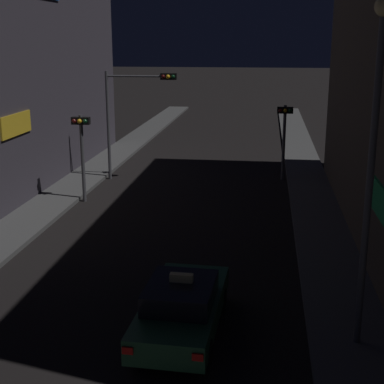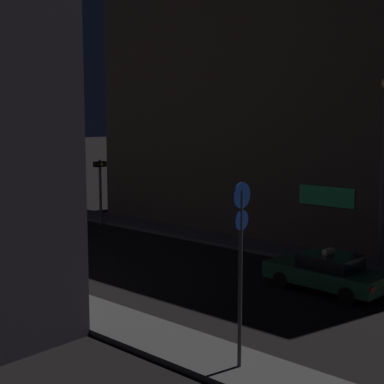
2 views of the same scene
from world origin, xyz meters
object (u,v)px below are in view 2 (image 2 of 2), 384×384
Objects in this scene: sign_pole_left at (241,257)px; traffic_light_right_kerb at (100,179)px; taxi at (326,272)px; street_lamp_near_block at (383,153)px; traffic_light_left_kerb at (10,204)px.

traffic_light_right_kerb is at bearing 60.58° from sign_pole_left.
street_lamp_near_block is at bearing -1.60° from taxi.
street_lamp_near_block reaches higher than traffic_light_left_kerb.
traffic_light_left_kerb is 10.39m from traffic_light_right_kerb.
sign_pole_left is (-1.34, -12.93, 0.19)m from traffic_light_left_kerb.
traffic_light_right_kerb is at bearing 80.27° from taxi.
traffic_light_right_kerb is 0.50× the size of street_lamp_near_block.
sign_pole_left reaches higher than traffic_light_right_kerb.
traffic_light_left_kerb is at bearing 118.65° from taxi.
traffic_light_left_kerb is at bearing -149.36° from traffic_light_right_kerb.
traffic_light_left_kerb is 15.44m from street_lamp_near_block.
sign_pole_left is at bearing -172.06° from street_lamp_near_block.
taxi is 0.58× the size of street_lamp_near_block.
traffic_light_left_kerb is at bearing 132.34° from street_lamp_near_block.
traffic_light_left_kerb is (-6.11, 11.19, 2.05)m from taxi.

